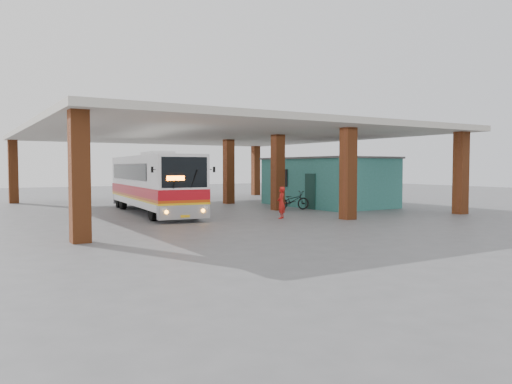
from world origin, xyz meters
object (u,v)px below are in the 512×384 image
object	(u,v)px
motorcycle	(292,200)
coach_bus	(153,183)
red_chair	(288,201)
pedestrian	(281,203)

from	to	relation	value
motorcycle	coach_bus	bearing A→B (deg)	84.16
motorcycle	red_chair	bearing A→B (deg)	-18.44
motorcycle	pedestrian	size ratio (longest dim) A/B	1.35
pedestrian	red_chair	distance (m)	7.62
coach_bus	motorcycle	size ratio (longest dim) A/B	5.50
motorcycle	pedestrian	distance (m)	5.02
pedestrian	motorcycle	bearing A→B (deg)	-172.70
red_chair	pedestrian	bearing A→B (deg)	-104.80
coach_bus	red_chair	bearing A→B (deg)	5.93
motorcycle	red_chair	distance (m)	2.65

